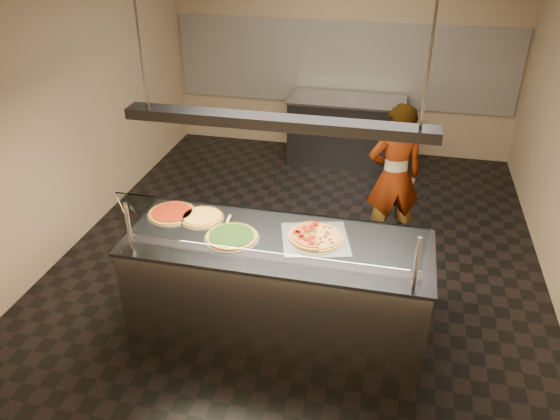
% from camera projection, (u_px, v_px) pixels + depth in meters
% --- Properties ---
extents(ground, '(5.00, 6.00, 0.02)m').
position_uv_depth(ground, '(301.00, 252.00, 5.96)').
color(ground, black).
rests_on(ground, ground).
extents(wall_back, '(5.00, 0.02, 3.00)m').
position_uv_depth(wall_back, '(344.00, 49.00, 7.77)').
color(wall_back, tan).
rests_on(wall_back, ground).
extents(wall_front, '(5.00, 0.02, 3.00)m').
position_uv_depth(wall_front, '(191.00, 332.00, 2.67)').
color(wall_front, tan).
rests_on(wall_front, ground).
extents(wall_left, '(0.02, 6.00, 3.00)m').
position_uv_depth(wall_left, '(69.00, 103.00, 5.71)').
color(wall_left, tan).
rests_on(wall_left, ground).
extents(tile_band, '(4.90, 0.02, 1.20)m').
position_uv_depth(tile_band, '(342.00, 64.00, 7.85)').
color(tile_band, silver).
rests_on(tile_band, wall_back).
extents(serving_counter, '(2.50, 0.94, 0.93)m').
position_uv_depth(serving_counter, '(278.00, 287.00, 4.65)').
color(serving_counter, '#B7B7BC').
rests_on(serving_counter, ground).
extents(sneeze_guard, '(2.26, 0.18, 0.54)m').
position_uv_depth(sneeze_guard, '(267.00, 232.00, 3.99)').
color(sneeze_guard, '#B7B7BC').
rests_on(sneeze_guard, serving_counter).
extents(perforated_tray, '(0.65, 0.65, 0.01)m').
position_uv_depth(perforated_tray, '(315.00, 238.00, 4.45)').
color(perforated_tray, silver).
rests_on(perforated_tray, serving_counter).
extents(half_pizza_pepperoni, '(0.33, 0.48, 0.05)m').
position_uv_depth(half_pizza_pepperoni, '(303.00, 234.00, 4.46)').
color(half_pizza_pepperoni, '#8E5F21').
rests_on(half_pizza_pepperoni, perforated_tray).
extents(half_pizza_sausage, '(0.33, 0.48, 0.04)m').
position_uv_depth(half_pizza_sausage, '(329.00, 238.00, 4.42)').
color(half_pizza_sausage, '#8E5F21').
rests_on(half_pizza_sausage, perforated_tray).
extents(pizza_spinach, '(0.45, 0.45, 0.03)m').
position_uv_depth(pizza_spinach, '(232.00, 236.00, 4.46)').
color(pizza_spinach, silver).
rests_on(pizza_spinach, serving_counter).
extents(pizza_cheese, '(0.40, 0.40, 0.03)m').
position_uv_depth(pizza_cheese, '(202.00, 217.00, 4.75)').
color(pizza_cheese, silver).
rests_on(pizza_cheese, serving_counter).
extents(pizza_tomato, '(0.44, 0.44, 0.03)m').
position_uv_depth(pizza_tomato, '(172.00, 213.00, 4.81)').
color(pizza_tomato, silver).
rests_on(pizza_tomato, serving_counter).
extents(pizza_spatula, '(0.19, 0.23, 0.02)m').
position_uv_depth(pizza_spatula, '(232.00, 222.00, 4.63)').
color(pizza_spatula, '#B7B7BC').
rests_on(pizza_spatula, pizza_spinach).
extents(prep_table, '(1.63, 0.74, 0.93)m').
position_uv_depth(prep_table, '(346.00, 130.00, 7.86)').
color(prep_table, '#303034').
rests_on(prep_table, ground).
extents(worker, '(0.68, 0.54, 1.61)m').
position_uv_depth(worker, '(394.00, 177.00, 5.76)').
color(worker, '#28232D').
rests_on(worker, ground).
extents(heat_lamp_housing, '(2.30, 0.18, 0.08)m').
position_uv_depth(heat_lamp_housing, '(277.00, 122.00, 3.92)').
color(heat_lamp_housing, '#303034').
rests_on(heat_lamp_housing, ceiling).
extents(lamp_rod_left, '(0.02, 0.02, 1.01)m').
position_uv_depth(lamp_rod_left, '(139.00, 38.00, 3.85)').
color(lamp_rod_left, '#B7B7BC').
rests_on(lamp_rod_left, ceiling).
extents(lamp_rod_right, '(0.02, 0.02, 1.01)m').
position_uv_depth(lamp_rod_right, '(430.00, 53.00, 3.46)').
color(lamp_rod_right, '#B7B7BC').
rests_on(lamp_rod_right, ceiling).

